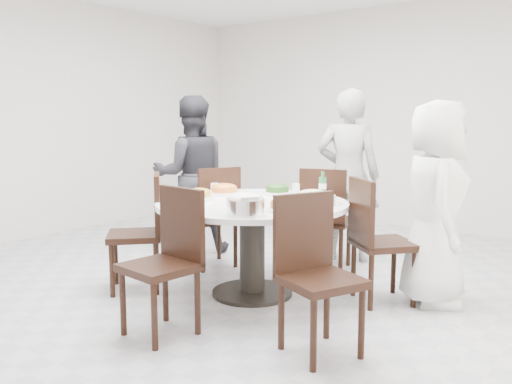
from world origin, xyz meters
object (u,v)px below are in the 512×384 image
Objects in this scene: chair_se at (321,277)px; diner_right at (435,203)px; dining_table at (252,248)px; chair_n at (327,218)px; chair_s at (159,264)px; rice_bowl at (245,207)px; chair_nw at (211,216)px; beverage_bottle at (323,184)px; chair_sw at (134,233)px; chair_ne at (384,241)px; diner_left at (191,175)px; soup_bowl at (183,200)px; diner_middle at (348,176)px.

diner_right is at bearing 14.55° from chair_se.
chair_n is (0.10, 1.01, 0.10)m from dining_table.
chair_s is 0.68m from rice_bowl.
beverage_bottle is at bearing 117.29° from chair_nw.
chair_sw is 1.00m from chair_s.
rice_bowl is 1.03m from beverage_bottle.
chair_ne is at bearing 96.21° from diner_right.
diner_right reaches higher than chair_sw.
diner_right is 0.95× the size of diner_left.
chair_se is at bearing -59.44° from beverage_bottle.
diner_left is 1.55m from soup_bowl.
chair_se is (1.82, -1.04, 0.00)m from chair_nw.
beverage_bottle is at bearing 60.04° from dining_table.
chair_sw reaches higher than rice_bowl.
soup_bowl is at bearing 98.92° from diner_right.
chair_se is at bearing 136.27° from chair_ne.
diner_left is at bearing -4.65° from chair_n.
chair_se is 4.50× the size of beverage_bottle.
rice_bowl is (1.15, 0.00, 0.33)m from chair_sw.
rice_bowl is at bearing 65.92° from chair_s.
diner_right is 6.30× the size of soup_bowl.
diner_left is at bearing 174.29° from beverage_bottle.
chair_ne and chair_n have the same top height.
soup_bowl is at bearing 82.97° from diner_left.
chair_nw is at bearing 83.83° from chair_se.
diner_left is (-1.38, 1.71, 0.33)m from chair_s.
chair_n is at bearing 98.58° from rice_bowl.
chair_n is 1.09m from chair_nw.
dining_table is 0.94m from chair_nw.
chair_nw is 2.07m from diner_right.
chair_nw is 0.59× the size of diner_left.
diner_right is at bearing 118.86° from chair_nw.
chair_s is at bearing -88.68° from dining_table.
diner_middle is (0.92, 1.89, 0.36)m from chair_sw.
diner_middle is (-0.80, 0.93, 0.36)m from chair_ne.
rice_bowl is (0.22, -1.49, 0.33)m from chair_n.
beverage_bottle is at bearing 125.28° from diner_left.
diner_middle is 6.46× the size of rice_bowl.
beverage_bottle is (1.67, -0.17, 0.05)m from diner_left.
rice_bowl is (-0.67, 0.13, 0.33)m from chair_se.
rice_bowl is (1.15, -0.91, 0.33)m from chair_nw.
chair_se is 1.39m from beverage_bottle.
chair_ne is 1.00× the size of chair_se.
chair_nw is 0.57× the size of diner_middle.
chair_s is 1.00× the size of chair_se.
chair_nw is at bearing 15.83° from chair_n.
rice_bowl is (-0.57, -0.96, 0.33)m from chair_ne.
chair_nw is 1.06m from soup_bowl.
chair_se reaches higher than soup_bowl.
chair_nw and chair_sw have the same top height.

